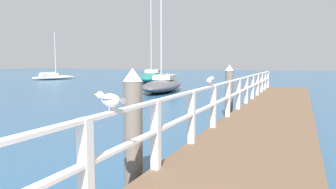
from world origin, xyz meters
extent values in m
cube|color=brown|center=(0.00, 10.78, 0.18)|extent=(2.38, 21.55, 0.36)
cube|color=white|center=(-1.11, 2.46, 0.87)|extent=(0.12, 0.12, 1.02)
cube|color=white|center=(-1.11, 4.13, 0.87)|extent=(0.12, 0.12, 1.02)
cube|color=white|center=(-1.11, 5.79, 0.87)|extent=(0.12, 0.12, 1.02)
cube|color=white|center=(-1.11, 7.45, 0.87)|extent=(0.12, 0.12, 1.02)
cube|color=white|center=(-1.11, 9.11, 0.87)|extent=(0.12, 0.12, 1.02)
cube|color=white|center=(-1.11, 10.78, 0.87)|extent=(0.12, 0.12, 1.02)
cube|color=white|center=(-1.11, 12.44, 0.87)|extent=(0.12, 0.12, 1.02)
cube|color=white|center=(-1.11, 14.10, 0.87)|extent=(0.12, 0.12, 1.02)
cube|color=white|center=(-1.11, 15.76, 0.87)|extent=(0.12, 0.12, 1.02)
cube|color=white|center=(-1.11, 17.43, 0.87)|extent=(0.12, 0.12, 1.02)
cube|color=white|center=(-1.11, 19.09, 0.87)|extent=(0.12, 0.12, 1.02)
cube|color=white|center=(-1.11, 20.75, 0.87)|extent=(0.12, 0.12, 1.02)
cube|color=white|center=(-1.11, 10.78, 1.36)|extent=(0.10, 19.95, 0.04)
cube|color=white|center=(-1.11, 10.78, 0.92)|extent=(0.10, 19.95, 0.04)
cylinder|color=#6B6056|center=(-1.49, 4.14, 0.82)|extent=(0.28, 0.28, 1.64)
cone|color=white|center=(-1.49, 4.14, 1.74)|extent=(0.29, 0.29, 0.20)
cylinder|color=#6B6056|center=(-1.49, 11.08, 0.82)|extent=(0.28, 0.28, 1.64)
cone|color=white|center=(-1.49, 11.08, 1.74)|extent=(0.29, 0.29, 0.20)
ellipsoid|color=white|center=(-1.11, 2.93, 1.50)|extent=(0.31, 0.21, 0.15)
sphere|color=white|center=(-1.28, 2.98, 1.55)|extent=(0.09, 0.09, 0.09)
cone|color=gold|center=(-1.34, 3.00, 1.55)|extent=(0.05, 0.04, 0.02)
cone|color=#939399|center=(-0.95, 2.88, 1.51)|extent=(0.10, 0.09, 0.07)
ellipsoid|color=#939399|center=(-1.11, 2.93, 1.53)|extent=(0.27, 0.23, 0.04)
cylinder|color=tan|center=(-1.11, 2.90, 1.40)|extent=(0.01, 0.01, 0.05)
cylinder|color=tan|center=(-1.09, 2.95, 1.40)|extent=(0.01, 0.01, 0.05)
ellipsoid|color=white|center=(-1.11, 7.11, 1.50)|extent=(0.13, 0.28, 0.15)
sphere|color=white|center=(-1.11, 7.29, 1.55)|extent=(0.09, 0.09, 0.09)
cone|color=gold|center=(-1.11, 7.35, 1.55)|extent=(0.02, 0.05, 0.02)
cone|color=#939399|center=(-1.11, 6.94, 1.51)|extent=(0.07, 0.08, 0.07)
ellipsoid|color=#939399|center=(-1.11, 7.11, 1.53)|extent=(0.18, 0.23, 0.04)
cylinder|color=tan|center=(-1.13, 7.10, 1.40)|extent=(0.01, 0.01, 0.05)
cylinder|color=tan|center=(-1.08, 7.10, 1.40)|extent=(0.01, 0.01, 0.05)
ellipsoid|color=#197266|center=(-12.58, 28.30, 0.45)|extent=(4.30, 7.28, 0.90)
cylinder|color=#B2B2B7|center=(-12.48, 27.98, 4.66)|extent=(0.10, 0.10, 7.52)
cylinder|color=#B2B2B7|center=(-12.85, 29.13, 1.25)|extent=(0.82, 2.33, 0.08)
cube|color=beige|center=(-12.84, 29.09, 1.05)|extent=(1.98, 2.76, 0.30)
ellipsoid|color=#4C4C51|center=(-7.59, 19.36, 0.39)|extent=(3.08, 6.49, 0.77)
cylinder|color=#B2B2B7|center=(-7.54, 19.05, 4.81)|extent=(0.10, 0.10, 8.07)
cylinder|color=#B2B2B7|center=(-7.72, 20.13, 1.12)|extent=(0.43, 2.17, 0.08)
cube|color=beige|center=(-7.71, 20.10, 0.92)|extent=(1.53, 2.41, 0.30)
ellipsoid|color=white|center=(-24.89, 28.69, 0.22)|extent=(3.34, 5.36, 0.44)
cylinder|color=#B2B2B7|center=(-24.81, 28.93, 2.83)|extent=(0.10, 0.10, 4.76)
cylinder|color=#B2B2B7|center=(-25.11, 28.09, 0.79)|extent=(0.66, 1.70, 0.08)
cube|color=beige|center=(-25.10, 28.11, 0.59)|extent=(1.53, 2.05, 0.30)
camera|label=1|loc=(0.83, -0.11, 1.92)|focal=34.76mm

